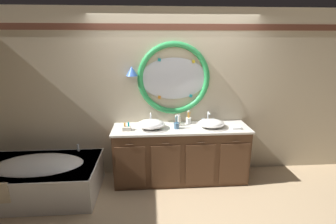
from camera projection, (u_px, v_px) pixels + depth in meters
The scene contains 13 objects.
ground_plane at pixel (178, 189), 3.66m from camera, with size 14.00×14.00×0.00m, color tan.
back_wall_assembly at pixel (174, 94), 3.85m from camera, with size 6.40×0.26×2.60m.
vanity_counter at pixel (181, 154), 3.81m from camera, with size 2.05×0.60×0.88m.
bathtub at pixel (40, 176), 3.44m from camera, with size 1.62×0.96×0.59m.
sink_basin_left at pixel (151, 124), 3.61m from camera, with size 0.41×0.41×0.14m.
sink_basin_right at pixel (211, 123), 3.67m from camera, with size 0.40×0.40×0.12m.
faucet_set_left at pixel (151, 120), 3.82m from camera, with size 0.24×0.12×0.18m.
faucet_set_right at pixel (208, 118), 3.88m from camera, with size 0.21×0.14×0.18m.
toothbrush_holder_left at pixel (176, 125), 3.62m from camera, with size 0.09×0.09×0.22m.
toothbrush_holder_right at pixel (188, 120), 3.84m from camera, with size 0.09×0.09×0.22m.
soap_dispenser at pixel (179, 120), 3.75m from camera, with size 0.06×0.06×0.18m.
folded_hand_towel at pixel (236, 127), 3.63m from camera, with size 0.14×0.13×0.03m.
toiletry_basket at pixel (127, 128), 3.56m from camera, with size 0.12×0.11×0.12m.
Camera 1 is at (-0.37, -3.18, 2.13)m, focal length 26.16 mm.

